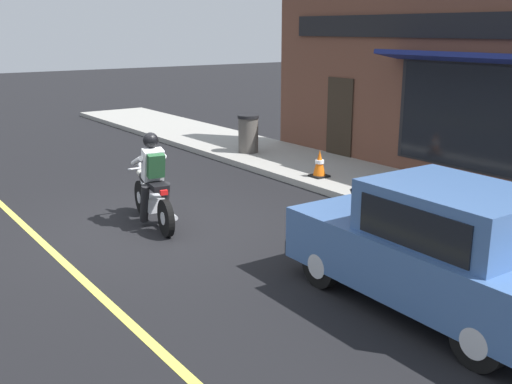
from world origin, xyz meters
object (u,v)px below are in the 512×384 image
(trash_bin, at_px, (248,133))
(car_hatchback, at_px, (439,249))
(motorcycle_with_rider, at_px, (153,187))
(traffic_cone, at_px, (319,164))

(trash_bin, bearing_deg, car_hatchback, -110.72)
(motorcycle_with_rider, distance_m, traffic_cone, 4.30)
(car_hatchback, height_order, trash_bin, car_hatchback)
(traffic_cone, xyz_separation_m, trash_bin, (0.30, 3.14, 0.20))
(traffic_cone, bearing_deg, motorcycle_with_rider, -173.18)
(car_hatchback, relative_size, traffic_cone, 6.36)
(motorcycle_with_rider, height_order, traffic_cone, motorcycle_with_rider)
(motorcycle_with_rider, relative_size, trash_bin, 2.05)
(motorcycle_with_rider, height_order, trash_bin, motorcycle_with_rider)
(car_hatchback, xyz_separation_m, trash_bin, (3.24, 8.57, -0.13))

